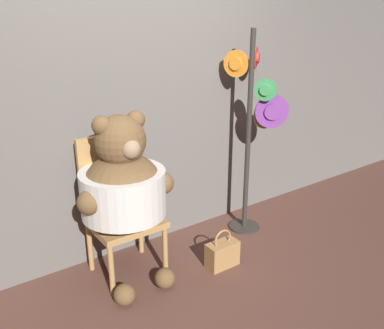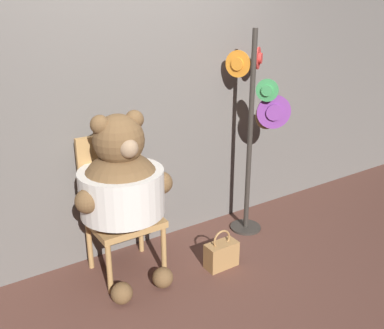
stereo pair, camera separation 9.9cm
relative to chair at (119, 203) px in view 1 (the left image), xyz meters
The scene contains 6 objects.
ground_plane 0.72m from the chair, 58.34° to the right, with size 14.00×14.00×0.00m, color brown.
wall_back 0.71m from the chair, 48.76° to the left, with size 8.00×0.10×2.31m.
chair is the anchor object (origin of this frame).
teddy_bear 0.26m from the chair, 102.12° to the right, with size 0.73×0.64×1.28m.
hat_display_rack 1.33m from the chair, ahead, with size 0.45×0.41×1.77m.
handbag_on_ground 0.90m from the chair, 35.08° to the right, with size 0.26×0.13×0.32m.
Camera 1 is at (-1.46, -2.28, 1.95)m, focal length 40.00 mm.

